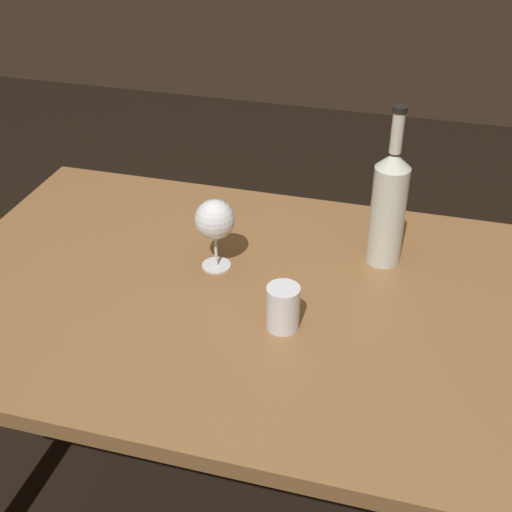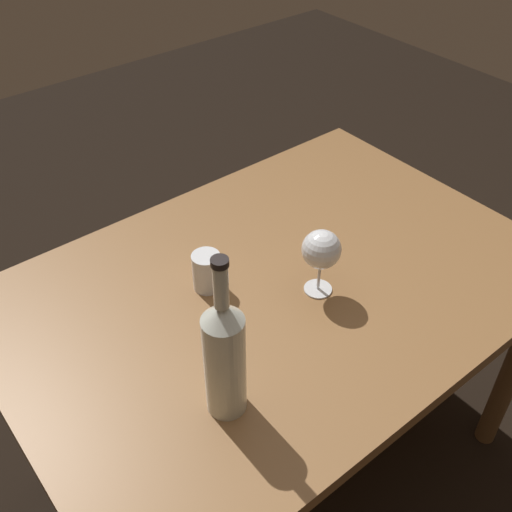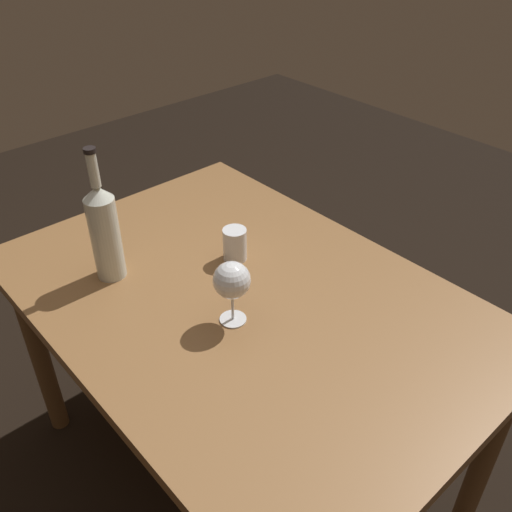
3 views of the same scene
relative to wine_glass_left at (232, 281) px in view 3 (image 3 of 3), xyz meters
The scene contains 5 objects.
ground_plane 0.86m from the wine_glass_left, 126.37° to the left, with size 6.00×6.00×0.00m, color black.
dining_table 0.23m from the wine_glass_left, 126.37° to the left, with size 1.30×0.90×0.74m.
wine_glass_left is the anchor object (origin of this frame).
wine_bottle 0.38m from the wine_glass_left, 160.65° to the right, with size 0.08×0.08×0.37m.
water_tumbler 0.27m from the wine_glass_left, 138.85° to the left, with size 0.07×0.07×0.09m.
Camera 3 is at (0.86, -0.72, 1.65)m, focal length 39.15 mm.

